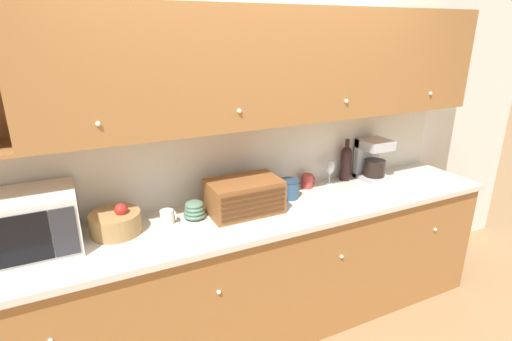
% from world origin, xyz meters
% --- Properties ---
extents(ground_plane, '(24.00, 24.00, 0.00)m').
position_xyz_m(ground_plane, '(0.00, 0.00, 0.00)').
color(ground_plane, '#9E754C').
extents(wall_back, '(5.91, 0.06, 2.60)m').
position_xyz_m(wall_back, '(0.00, 0.03, 1.30)').
color(wall_back, white).
rests_on(wall_back, ground_plane).
extents(counter_unit, '(3.53, 0.65, 0.95)m').
position_xyz_m(counter_unit, '(0.00, -0.31, 0.48)').
color(counter_unit, '#A36B38').
rests_on(counter_unit, ground_plane).
extents(backsplash_panel, '(3.51, 0.01, 0.57)m').
position_xyz_m(backsplash_panel, '(0.00, -0.01, 1.23)').
color(backsplash_panel, silver).
rests_on(backsplash_panel, counter_unit).
extents(upper_cabinets, '(3.51, 0.37, 0.71)m').
position_xyz_m(upper_cabinets, '(0.16, -0.18, 1.87)').
color(upper_cabinets, '#A36B38').
rests_on(upper_cabinets, backsplash_panel).
extents(microwave, '(0.54, 0.39, 0.33)m').
position_xyz_m(microwave, '(-1.37, -0.22, 1.12)').
color(microwave, silver).
rests_on(microwave, counter_unit).
extents(fruit_basket, '(0.29, 0.29, 0.19)m').
position_xyz_m(fruit_basket, '(-0.91, -0.21, 1.02)').
color(fruit_basket, '#A87F4C').
rests_on(fruit_basket, counter_unit).
extents(mug, '(0.10, 0.09, 0.09)m').
position_xyz_m(mug, '(-0.61, -0.22, 1.00)').
color(mug, silver).
rests_on(mug, counter_unit).
extents(bowl_stack_on_counter, '(0.14, 0.14, 0.12)m').
position_xyz_m(bowl_stack_on_counter, '(-0.44, -0.22, 1.01)').
color(bowl_stack_on_counter, slate).
rests_on(bowl_stack_on_counter, counter_unit).
extents(bread_box, '(0.47, 0.30, 0.22)m').
position_xyz_m(bread_box, '(-0.11, -0.27, 1.06)').
color(bread_box, brown).
rests_on(bread_box, counter_unit).
extents(storage_canister, '(0.14, 0.14, 0.14)m').
position_xyz_m(storage_canister, '(0.27, -0.20, 1.02)').
color(storage_canister, '#33567A').
rests_on(storage_canister, counter_unit).
extents(mug_blue_second, '(0.10, 0.09, 0.10)m').
position_xyz_m(mug_blue_second, '(0.50, -0.09, 1.00)').
color(mug_blue_second, '#B73D38').
rests_on(mug_blue_second, counter_unit).
extents(wine_glass, '(0.07, 0.07, 0.19)m').
position_xyz_m(wine_glass, '(0.70, -0.10, 1.08)').
color(wine_glass, silver).
rests_on(wine_glass, counter_unit).
extents(wine_bottle, '(0.08, 0.08, 0.34)m').
position_xyz_m(wine_bottle, '(0.86, -0.08, 1.10)').
color(wine_bottle, black).
rests_on(wine_bottle, counter_unit).
extents(coffee_maker, '(0.22, 0.22, 0.32)m').
position_xyz_m(coffee_maker, '(1.08, -0.13, 1.11)').
color(coffee_maker, '#B7B7BC').
rests_on(coffee_maker, counter_unit).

